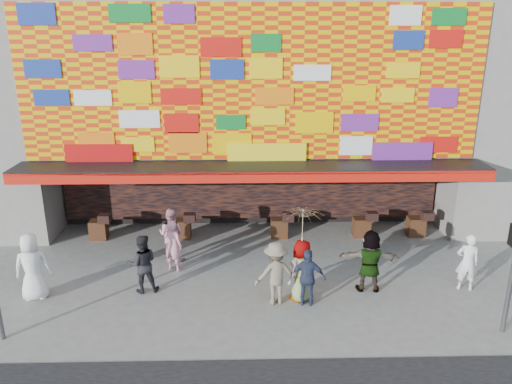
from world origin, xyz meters
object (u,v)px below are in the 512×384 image
Objects in this scene: ped_c at (143,264)px; ped_i at (171,234)px; ped_g at (302,270)px; ped_h at (467,262)px; ped_f at (370,261)px; ped_e at (308,278)px; parasol at (303,226)px; ped_b at (173,245)px; ped_d at (276,273)px; ped_a at (32,267)px.

ped_i is at bearing -116.41° from ped_c.
ped_h is at bearing 140.52° from ped_g.
ped_f is 1.04× the size of ped_g.
ped_c is at bearing 10.38° from ped_h.
parasol is at bearing -55.15° from ped_e.
ped_g reaches higher than ped_b.
ped_f reaches higher than ped_h.
ped_e is 2.02m from ped_f.
ped_g is 4.72m from ped_i.
ped_c is at bearing -52.05° from ped_g.
ped_c reaches higher than ped_h.
ped_g is 1.32m from parasol.
ped_i is 0.91× the size of parasol.
ped_f is 2.43m from parasol.
parasol is at bearing -178.98° from ped_d.
ped_g is 1.03× the size of ped_h.
parasol is at bearing 16.44° from ped_h.
ped_f is at bearing -168.85° from ped_b.
ped_c is 4.51m from ped_g.
ped_a reaches higher than ped_d.
ped_e is (0.86, -0.12, -0.08)m from ped_d.
ped_d is at bearing -31.69° from ped_g.
ped_a is at bearing -46.74° from ped_g.
ped_a is at bearing 48.72° from ped_b.
ped_i is (-3.93, 2.62, 0.00)m from ped_g.
parasol is (-4.82, -0.45, 1.34)m from ped_h.
ped_c is at bearing -23.23° from ped_d.
ped_d is 5.58m from ped_h.
ped_e is at bearing 162.77° from ped_i.
ped_b is 4.44m from parasol.
ped_f reaches higher than ped_e.
ped_g is at bearing -178.98° from ped_d.
parasol is (-2.01, -0.47, 1.28)m from ped_f.
parasol is (7.44, -0.25, 1.24)m from ped_a.
ped_h is at bearing -175.18° from ped_f.
parasol is at bearing 178.44° from ped_b.
ped_c is 9.30m from ped_h.
ped_a is at bearing 52.25° from ped_i.
ped_a is 1.08× the size of ped_d.
ped_e is at bearing 27.36° from ped_f.
ped_h is (4.68, 0.74, 0.04)m from ped_e.
ped_h is 0.88× the size of parasol.
ped_b is 0.94× the size of ped_i.
ped_h is 9.02m from ped_i.
ped_d is 0.92× the size of parasol.
parasol is (4.47, -0.57, 1.34)m from ped_c.
ped_a is 0.99× the size of parasol.
ped_i reaches higher than ped_e.
ped_c is 0.94× the size of ped_f.
ped_a reaches higher than ped_b.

